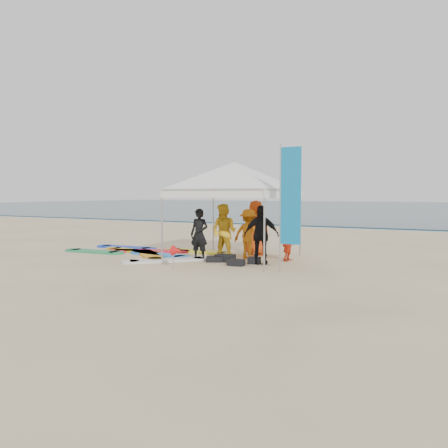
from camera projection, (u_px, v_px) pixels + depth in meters
ground at (141, 279)px, 10.56m from camera, size 120.00×120.00×0.00m
ocean at (393, 207)px, 64.08m from camera, size 160.00×84.00×0.08m
shoreline_foam at (324, 227)px, 26.80m from camera, size 160.00×1.20×0.01m
person_black_a at (199, 234)px, 13.50m from camera, size 0.60×0.40×1.60m
person_yellow at (224, 232)px, 13.54m from camera, size 0.90×0.73×1.74m
person_orange_a at (248, 234)px, 13.83m from camera, size 1.04×0.63×1.57m
person_black_b at (261, 235)px, 12.66m from camera, size 1.09×0.69×1.73m
person_orange_b at (256, 228)px, 14.55m from camera, size 1.07×0.97×1.84m
person_seated at (288, 246)px, 13.37m from camera, size 0.40×0.90×0.94m
canopy_tent at (235, 162)px, 13.56m from camera, size 4.62×4.62×3.48m
feather_flag at (290, 197)px, 11.14m from camera, size 0.57×0.04×3.34m
marker_pennant at (177, 251)px, 11.95m from camera, size 0.28×0.28×0.64m
gear_pile at (229, 260)px, 13.01m from camera, size 1.75×0.87×0.22m
surfboard_spread at (147, 253)px, 14.99m from camera, size 5.36×3.41×0.07m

